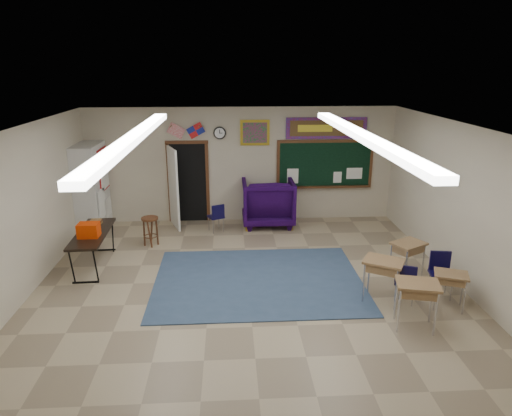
{
  "coord_description": "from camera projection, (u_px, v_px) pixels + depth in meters",
  "views": [
    {
      "loc": [
        -0.33,
        -7.22,
        4.04
      ],
      "look_at": [
        0.2,
        1.5,
        1.27
      ],
      "focal_mm": 32.0,
      "sensor_mm": 36.0,
      "label": 1
    }
  ],
  "objects": [
    {
      "name": "floor",
      "position": [
        250.0,
        301.0,
        8.11
      ],
      "size": [
        9.0,
        9.0,
        0.0
      ],
      "primitive_type": "plane",
      "color": "tan",
      "rests_on": "ground"
    },
    {
      "name": "back_wall",
      "position": [
        242.0,
        165.0,
        11.93
      ],
      "size": [
        8.0,
        0.04,
        3.0
      ],
      "primitive_type": "cube",
      "color": "beige",
      "rests_on": "floor"
    },
    {
      "name": "left_wall",
      "position": [
        4.0,
        227.0,
        7.42
      ],
      "size": [
        0.04,
        9.0,
        3.0
      ],
      "primitive_type": "cube",
      "color": "beige",
      "rests_on": "floor"
    },
    {
      "name": "right_wall",
      "position": [
        480.0,
        217.0,
        7.88
      ],
      "size": [
        0.04,
        9.0,
        3.0
      ],
      "primitive_type": "cube",
      "color": "beige",
      "rests_on": "floor"
    },
    {
      "name": "ceiling",
      "position": [
        249.0,
        132.0,
        7.2
      ],
      "size": [
        8.0,
        9.0,
        0.04
      ],
      "primitive_type": "cube",
      "color": "silver",
      "rests_on": "back_wall"
    },
    {
      "name": "area_rug",
      "position": [
        258.0,
        280.0,
        8.87
      ],
      "size": [
        4.0,
        3.0,
        0.02
      ],
      "primitive_type": "cube",
      "color": "#364867",
      "rests_on": "floor"
    },
    {
      "name": "fluorescent_strips",
      "position": [
        249.0,
        136.0,
        7.22
      ],
      "size": [
        3.86,
        6.0,
        0.1
      ],
      "primitive_type": null,
      "color": "white",
      "rests_on": "ceiling"
    },
    {
      "name": "doorway",
      "position": [
        184.0,
        184.0,
        11.84
      ],
      "size": [
        1.1,
        0.89,
        2.16
      ],
      "color": "black",
      "rests_on": "back_wall"
    },
    {
      "name": "chalkboard",
      "position": [
        325.0,
        166.0,
        12.03
      ],
      "size": [
        2.55,
        0.14,
        1.3
      ],
      "color": "#522D17",
      "rests_on": "back_wall"
    },
    {
      "name": "bulletin_board",
      "position": [
        327.0,
        128.0,
        11.74
      ],
      "size": [
        2.1,
        0.05,
        0.55
      ],
      "color": "#A40E13",
      "rests_on": "back_wall"
    },
    {
      "name": "framed_art_print",
      "position": [
        255.0,
        133.0,
        11.66
      ],
      "size": [
        0.75,
        0.05,
        0.65
      ],
      "color": "#A88B20",
      "rests_on": "back_wall"
    },
    {
      "name": "wall_clock",
      "position": [
        220.0,
        133.0,
        11.61
      ],
      "size": [
        0.32,
        0.05,
        0.32
      ],
      "color": "black",
      "rests_on": "back_wall"
    },
    {
      "name": "wall_flags",
      "position": [
        186.0,
        128.0,
        11.5
      ],
      "size": [
        1.16,
        0.06,
        0.7
      ],
      "primitive_type": null,
      "color": "red",
      "rests_on": "back_wall"
    },
    {
      "name": "storage_cabinet",
      "position": [
        92.0,
        189.0,
        11.22
      ],
      "size": [
        0.59,
        1.25,
        2.2
      ],
      "color": "silver",
      "rests_on": "floor"
    },
    {
      "name": "wingback_armchair",
      "position": [
        268.0,
        201.0,
        11.87
      ],
      "size": [
        1.31,
        1.35,
        1.23
      ],
      "primitive_type": "imported",
      "rotation": [
        0.0,
        0.0,
        3.14
      ],
      "color": "black",
      "rests_on": "floor"
    },
    {
      "name": "student_chair_reading",
      "position": [
        216.0,
        217.0,
        11.4
      ],
      "size": [
        0.49,
        0.49,
        0.73
      ],
      "primitive_type": null,
      "rotation": [
        0.0,
        0.0,
        3.58
      ],
      "color": "black",
      "rests_on": "floor"
    },
    {
      "name": "student_chair_desk_a",
      "position": [
        405.0,
        282.0,
        7.99
      ],
      "size": [
        0.49,
        0.49,
        0.76
      ],
      "primitive_type": null,
      "rotation": [
        0.0,
        0.0,
        2.78
      ],
      "color": "black",
      "rests_on": "floor"
    },
    {
      "name": "student_chair_desk_b",
      "position": [
        441.0,
        276.0,
        8.16
      ],
      "size": [
        0.46,
        0.46,
        0.81
      ],
      "primitive_type": null,
      "rotation": [
        0.0,
        0.0,
        -0.15
      ],
      "color": "black",
      "rests_on": "floor"
    },
    {
      "name": "student_desk_front_left",
      "position": [
        382.0,
        278.0,
        7.99
      ],
      "size": [
        0.82,
        0.76,
        0.79
      ],
      "rotation": [
        0.0,
        0.0,
        -0.52
      ],
      "color": "olive",
      "rests_on": "floor"
    },
    {
      "name": "student_desk_front_right",
      "position": [
        407.0,
        258.0,
        8.9
      ],
      "size": [
        0.76,
        0.7,
        0.74
      ],
      "rotation": [
        0.0,
        0.0,
        0.52
      ],
      "color": "olive",
      "rests_on": "floor"
    },
    {
      "name": "student_desk_back_left",
      "position": [
        416.0,
        303.0,
        7.19
      ],
      "size": [
        0.75,
        0.63,
        0.79
      ],
      "rotation": [
        0.0,
        0.0,
        -0.24
      ],
      "color": "olive",
      "rests_on": "floor"
    },
    {
      "name": "student_desk_back_right",
      "position": [
        449.0,
        289.0,
        7.79
      ],
      "size": [
        0.65,
        0.58,
        0.65
      ],
      "rotation": [
        0.0,
        0.0,
        -0.37
      ],
      "color": "olive",
      "rests_on": "floor"
    },
    {
      "name": "folding_table",
      "position": [
        94.0,
        248.0,
        9.41
      ],
      "size": [
        0.66,
        1.82,
        1.03
      ],
      "rotation": [
        0.0,
        0.0,
        0.03
      ],
      "color": "black",
      "rests_on": "floor"
    },
    {
      "name": "wooden_stool",
      "position": [
        151.0,
        231.0,
        10.51
      ],
      "size": [
        0.38,
        0.38,
        0.68
      ],
      "color": "#502B18",
      "rests_on": "floor"
    }
  ]
}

